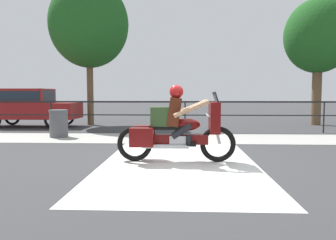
{
  "coord_description": "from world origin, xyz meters",
  "views": [
    {
      "loc": [
        -0.1,
        -7.04,
        1.41
      ],
      "look_at": [
        -0.44,
        0.71,
        0.8
      ],
      "focal_mm": 35.0,
      "sensor_mm": 36.0,
      "label": 1
    }
  ],
  "objects": [
    {
      "name": "motorcycle",
      "position": [
        -0.25,
        -0.23,
        0.71
      ],
      "size": [
        2.5,
        0.76,
        1.61
      ],
      "rotation": [
        0.0,
        0.0,
        0.07
      ],
      "color": "black",
      "rests_on": "ground"
    },
    {
      "name": "fence_railing",
      "position": [
        0.0,
        5.19,
        0.92
      ],
      "size": [
        36.0,
        0.05,
        1.17
      ],
      "color": "black",
      "rests_on": "ground"
    },
    {
      "name": "ground_plane",
      "position": [
        0.0,
        0.0,
        0.0
      ],
      "size": [
        120.0,
        120.0,
        0.0
      ],
      "primitive_type": "plane",
      "color": "#38383A"
    },
    {
      "name": "tree_behind_sign",
      "position": [
        6.12,
        8.47,
        4.06
      ],
      "size": [
        3.08,
        3.08,
        5.79
      ],
      "color": "brown",
      "rests_on": "ground"
    },
    {
      "name": "tree_behind_car",
      "position": [
        -4.36,
        7.95,
        4.59
      ],
      "size": [
        3.58,
        3.58,
        6.58
      ],
      "color": "brown",
      "rests_on": "ground"
    },
    {
      "name": "parked_car",
      "position": [
        -6.81,
        6.96,
        0.95
      ],
      "size": [
        4.11,
        1.71,
        1.66
      ],
      "rotation": [
        0.0,
        0.0,
        0.01
      ],
      "color": "maroon",
      "rests_on": "ground"
    },
    {
      "name": "crosswalk_band",
      "position": [
        -0.17,
        -0.2,
        0.0
      ],
      "size": [
        3.13,
        6.0,
        0.01
      ],
      "primitive_type": "cube",
      "color": "silver",
      "rests_on": "ground"
    },
    {
      "name": "sidewalk_band",
      "position": [
        0.0,
        3.4,
        0.01
      ],
      "size": [
        44.0,
        2.4,
        0.01
      ],
      "primitive_type": "cube",
      "color": "#A8A59E",
      "rests_on": "ground"
    },
    {
      "name": "trash_bin",
      "position": [
        -4.17,
        3.52,
        0.46
      ],
      "size": [
        0.62,
        0.62,
        0.91
      ],
      "color": "#515156",
      "rests_on": "ground"
    }
  ]
}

